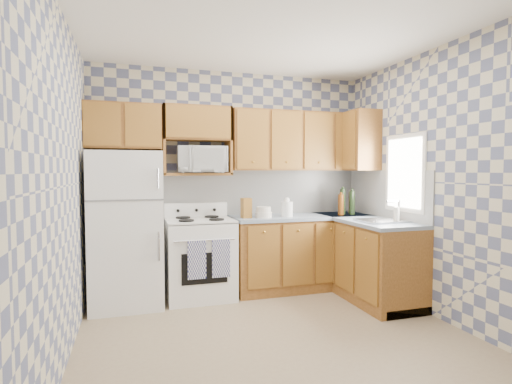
% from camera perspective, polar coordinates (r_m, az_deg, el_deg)
% --- Properties ---
extents(floor, '(3.40, 3.40, 0.00)m').
position_cam_1_polar(floor, '(3.80, 2.79, -19.81)').
color(floor, '#887055').
rests_on(floor, ground).
extents(back_wall, '(3.40, 0.02, 2.70)m').
position_cam_1_polar(back_wall, '(5.03, -3.40, 1.61)').
color(back_wall, slate).
rests_on(back_wall, ground).
extents(right_wall, '(0.02, 3.20, 2.70)m').
position_cam_1_polar(right_wall, '(4.38, 24.21, 1.15)').
color(right_wall, slate).
rests_on(right_wall, ground).
extents(backsplash_back, '(2.60, 0.02, 0.56)m').
position_cam_1_polar(backsplash_back, '(5.14, 0.96, -0.03)').
color(backsplash_back, white).
rests_on(backsplash_back, back_wall).
extents(backsplash_right, '(0.02, 1.60, 0.56)m').
position_cam_1_polar(backsplash_right, '(5.01, 18.04, -0.25)').
color(backsplash_right, white).
rests_on(backsplash_right, right_wall).
extents(refrigerator, '(0.75, 0.70, 1.68)m').
position_cam_1_polar(refrigerator, '(4.58, -18.04, -5.07)').
color(refrigerator, white).
rests_on(refrigerator, floor).
extents(stove_body, '(0.76, 0.65, 0.90)m').
position_cam_1_polar(stove_body, '(4.73, -8.03, -9.49)').
color(stove_body, white).
rests_on(stove_body, floor).
extents(cooktop, '(0.76, 0.65, 0.02)m').
position_cam_1_polar(cooktop, '(4.66, -8.07, -4.02)').
color(cooktop, silver).
rests_on(cooktop, stove_body).
extents(backguard, '(0.76, 0.08, 0.17)m').
position_cam_1_polar(backguard, '(4.92, -8.58, -2.54)').
color(backguard, white).
rests_on(backguard, cooktop).
extents(dish_towel_left, '(0.20, 0.02, 0.41)m').
position_cam_1_polar(dish_towel_left, '(4.37, -8.44, -9.57)').
color(dish_towel_left, navy).
rests_on(dish_towel_left, stove_body).
extents(dish_towel_right, '(0.20, 0.02, 0.41)m').
position_cam_1_polar(dish_towel_right, '(4.42, -5.02, -9.42)').
color(dish_towel_right, navy).
rests_on(dish_towel_right, stove_body).
extents(base_cabinets_back, '(1.75, 0.60, 0.88)m').
position_cam_1_polar(base_cabinets_back, '(5.12, 6.56, -8.64)').
color(base_cabinets_back, brown).
rests_on(base_cabinets_back, floor).
extents(base_cabinets_right, '(0.60, 1.60, 0.88)m').
position_cam_1_polar(base_cabinets_right, '(4.95, 15.11, -9.13)').
color(base_cabinets_right, brown).
rests_on(base_cabinets_right, floor).
extents(countertop_back, '(1.77, 0.63, 0.04)m').
position_cam_1_polar(countertop_back, '(5.04, 6.61, -3.53)').
color(countertop_back, slate).
rests_on(countertop_back, base_cabinets_back).
extents(countertop_right, '(0.63, 1.60, 0.04)m').
position_cam_1_polar(countertop_right, '(4.88, 15.14, -3.84)').
color(countertop_right, slate).
rests_on(countertop_right, base_cabinets_right).
extents(upper_cabinets_back, '(1.75, 0.33, 0.74)m').
position_cam_1_polar(upper_cabinets_back, '(5.15, 6.04, 7.20)').
color(upper_cabinets_back, brown).
rests_on(upper_cabinets_back, back_wall).
extents(upper_cabinets_fridge, '(0.82, 0.33, 0.50)m').
position_cam_1_polar(upper_cabinets_fridge, '(4.75, -18.41, 8.87)').
color(upper_cabinets_fridge, brown).
rests_on(upper_cabinets_fridge, back_wall).
extents(upper_cabinets_right, '(0.33, 0.70, 0.74)m').
position_cam_1_polar(upper_cabinets_right, '(5.31, 13.95, 7.00)').
color(upper_cabinets_right, brown).
rests_on(upper_cabinets_right, right_wall).
extents(microwave_shelf, '(0.80, 0.33, 0.03)m').
position_cam_1_polar(microwave_shelf, '(4.78, -8.42, 2.53)').
color(microwave_shelf, brown).
rests_on(microwave_shelf, back_wall).
extents(microwave, '(0.58, 0.41, 0.31)m').
position_cam_1_polar(microwave, '(4.74, -7.78, 4.59)').
color(microwave, white).
rests_on(microwave, microwave_shelf).
extents(sink, '(0.48, 0.40, 0.03)m').
position_cam_1_polar(sink, '(4.59, 17.54, -3.99)').
color(sink, '#B7B7BC').
rests_on(sink, countertop_right).
extents(window, '(0.02, 0.66, 0.86)m').
position_cam_1_polar(window, '(4.72, 20.49, 2.55)').
color(window, white).
rests_on(window, right_wall).
extents(bottle_0, '(0.07, 0.07, 0.33)m').
position_cam_1_polar(bottle_0, '(5.21, 12.27, -1.35)').
color(bottle_0, black).
rests_on(bottle_0, countertop_back).
extents(bottle_1, '(0.07, 0.07, 0.30)m').
position_cam_1_polar(bottle_1, '(5.21, 13.55, -1.48)').
color(bottle_1, black).
rests_on(bottle_1, countertop_back).
extents(bottle_2, '(0.07, 0.07, 0.28)m').
position_cam_1_polar(bottle_2, '(5.32, 13.46, -1.51)').
color(bottle_2, '#52280A').
rests_on(bottle_2, countertop_back).
extents(bottle_3, '(0.07, 0.07, 0.26)m').
position_cam_1_polar(bottle_3, '(5.11, 12.02, -1.79)').
color(bottle_3, '#52280A').
rests_on(bottle_3, countertop_back).
extents(knife_block, '(0.12, 0.12, 0.24)m').
position_cam_1_polar(knife_block, '(4.70, -1.41, -2.30)').
color(knife_block, brown).
rests_on(knife_block, countertop_back).
extents(electric_kettle, '(0.14, 0.14, 0.18)m').
position_cam_1_polar(electric_kettle, '(4.85, 4.44, -2.47)').
color(electric_kettle, white).
rests_on(electric_kettle, countertop_back).
extents(food_containers, '(0.20, 0.20, 0.13)m').
position_cam_1_polar(food_containers, '(4.73, 1.10, -2.90)').
color(food_containers, silver).
rests_on(food_containers, countertop_back).
extents(soap_bottle, '(0.06, 0.06, 0.17)m').
position_cam_1_polar(soap_bottle, '(4.52, 19.43, -3.10)').
color(soap_bottle, silver).
rests_on(soap_bottle, countertop_right).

